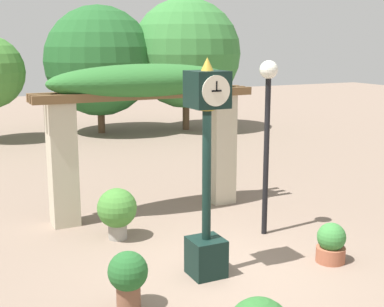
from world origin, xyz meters
The scene contains 8 objects.
ground_plane centered at (0.00, 0.00, 0.00)m, with size 60.00×60.00×0.00m, color #7F6B5B.
pedestal_clock centered at (-0.33, 0.04, 1.62)m, with size 0.53×0.58×3.33m.
pergola centered at (0.00, 3.34, 2.33)m, with size 4.62×1.11×3.11m.
potted_plant_near_left centered at (-1.07, 2.13, 0.55)m, with size 0.73×0.73×0.95m.
potted_plant_far_left centered at (1.75, -0.40, 0.32)m, with size 0.48×0.48×0.66m.
potted_plant_far_right centered at (-1.76, -0.46, 0.47)m, with size 0.54×0.54×0.81m.
lamp_post centered at (1.50, 1.18, 2.34)m, with size 0.33×0.33×3.23m.
tree_line centered at (2.32, 13.29, 2.88)m, with size 14.82×5.02×5.27m.
Camera 1 is at (-3.89, -6.82, 3.55)m, focal length 50.00 mm.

